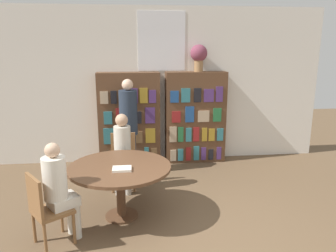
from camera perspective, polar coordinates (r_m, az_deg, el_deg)
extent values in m
cube|color=silver|center=(6.48, -1.12, 7.00)|extent=(6.40, 0.06, 3.00)
cube|color=white|center=(6.40, -1.13, 14.54)|extent=(0.90, 0.01, 1.10)
cube|color=brown|center=(6.37, -6.75, 1.25)|extent=(1.18, 0.32, 1.79)
cube|color=#2D707A|center=(6.43, -10.66, -5.43)|extent=(0.12, 0.02, 0.24)
cube|color=brown|center=(6.40, -9.39, -5.12)|extent=(0.13, 0.02, 0.30)
cube|color=#2D707A|center=(6.41, -8.03, -5.38)|extent=(0.09, 0.02, 0.23)
cube|color=#236638|center=(6.40, -6.59, -5.36)|extent=(0.12, 0.02, 0.23)
cube|color=navy|center=(6.40, -5.24, -5.33)|extent=(0.13, 0.02, 0.23)
cube|color=#2D707A|center=(6.40, -3.75, -5.01)|extent=(0.08, 0.02, 0.30)
cube|color=brown|center=(6.41, -2.44, -5.05)|extent=(0.11, 0.02, 0.28)
cube|color=#2D707A|center=(6.29, -10.32, -1.77)|extent=(0.18, 0.02, 0.31)
cube|color=black|center=(6.28, -7.85, -1.85)|extent=(0.18, 0.02, 0.28)
cube|color=brown|center=(6.29, -5.36, -2.01)|extent=(0.20, 0.02, 0.23)
cube|color=olive|center=(6.29, -3.08, -1.71)|extent=(0.19, 0.02, 0.28)
cube|color=#2D707A|center=(6.21, -10.42, 1.38)|extent=(0.16, 0.02, 0.24)
cube|color=maroon|center=(6.19, -8.02, 1.72)|extent=(0.22, 0.02, 0.30)
cube|color=black|center=(6.19, -5.50, 1.47)|extent=(0.19, 0.02, 0.23)
cube|color=#4C2D6B|center=(6.19, -3.14, 1.85)|extent=(0.18, 0.02, 0.30)
cube|color=tan|center=(6.14, -11.07, 4.87)|extent=(0.15, 0.02, 0.23)
cube|color=black|center=(6.13, -9.44, 4.95)|extent=(0.11, 0.02, 0.24)
cube|color=black|center=(6.12, -7.78, 4.97)|extent=(0.11, 0.02, 0.23)
cube|color=#4C2D6B|center=(6.12, -6.01, 5.23)|extent=(0.15, 0.02, 0.28)
cube|color=olive|center=(6.12, -4.27, 5.30)|extent=(0.15, 0.02, 0.28)
cube|color=#4C2D6B|center=(6.13, -2.72, 5.14)|extent=(0.13, 0.02, 0.24)
cube|color=brown|center=(6.49, 4.77, 1.52)|extent=(1.18, 0.32, 1.79)
cube|color=tan|center=(6.45, 0.93, -5.15)|extent=(0.11, 0.02, 0.23)
cube|color=#2D707A|center=(6.47, 2.20, -5.05)|extent=(0.11, 0.02, 0.24)
cube|color=maroon|center=(6.49, 3.55, -4.88)|extent=(0.10, 0.02, 0.27)
cube|color=#2D707A|center=(6.51, 4.96, -4.74)|extent=(0.11, 0.02, 0.29)
cube|color=#4C2D6B|center=(6.55, 6.21, -4.82)|extent=(0.09, 0.02, 0.25)
cube|color=black|center=(6.59, 7.47, -4.93)|extent=(0.09, 0.02, 0.21)
cube|color=#4C2D6B|center=(6.62, 8.86, -4.70)|extent=(0.09, 0.02, 0.25)
cube|color=tan|center=(6.32, 0.89, -1.48)|extent=(0.14, 0.02, 0.31)
cube|color=#236638|center=(6.34, 2.21, -1.49)|extent=(0.11, 0.02, 0.30)
cube|color=#2D707A|center=(6.37, 3.61, -1.54)|extent=(0.11, 0.02, 0.27)
cube|color=maroon|center=(6.40, 4.93, -1.46)|extent=(0.12, 0.02, 0.28)
cube|color=olive|center=(6.43, 6.38, -1.48)|extent=(0.10, 0.02, 0.27)
cube|color=olive|center=(6.47, 7.60, -1.53)|extent=(0.12, 0.02, 0.25)
cube|color=#2D707A|center=(6.51, 9.06, -1.48)|extent=(0.12, 0.02, 0.25)
cube|color=maroon|center=(6.25, 1.46, 1.58)|extent=(0.17, 0.02, 0.22)
cube|color=navy|center=(6.28, 3.80, 2.03)|extent=(0.17, 0.02, 0.31)
cube|color=tan|center=(6.34, 6.21, 1.69)|extent=(0.22, 0.02, 0.22)
cube|color=#236638|center=(6.40, 8.57, 1.92)|extent=(0.16, 0.02, 0.26)
cube|color=navy|center=(6.17, 1.15, 5.11)|extent=(0.16, 0.02, 0.22)
cube|color=#2D707A|center=(6.20, 3.11, 5.34)|extent=(0.17, 0.02, 0.27)
cube|color=black|center=(6.24, 5.16, 5.36)|extent=(0.14, 0.02, 0.27)
cube|color=#4C2D6B|center=(6.29, 7.12, 5.28)|extent=(0.19, 0.02, 0.25)
cube|color=#4C2D6B|center=(6.34, 8.93, 5.49)|extent=(0.13, 0.02, 0.29)
cylinder|color=#997047|center=(6.36, 5.34, 10.39)|extent=(0.17, 0.17, 0.22)
sphere|color=brown|center=(6.35, 5.39, 12.53)|extent=(0.32, 0.32, 0.32)
cylinder|color=brown|center=(4.68, -8.07, -15.15)|extent=(0.44, 0.44, 0.03)
cylinder|color=brown|center=(4.53, -8.22, -11.29)|extent=(0.12, 0.12, 0.67)
cylinder|color=brown|center=(4.39, -8.38, -7.11)|extent=(1.35, 1.35, 0.04)
cube|color=brown|center=(4.13, -19.48, -13.79)|extent=(0.56, 0.56, 0.04)
cube|color=brown|center=(3.97, -22.21, -11.25)|extent=(0.26, 0.35, 0.45)
cylinder|color=brown|center=(4.42, -18.02, -14.90)|extent=(0.04, 0.04, 0.40)
cylinder|color=brown|center=(4.15, -16.03, -16.80)|extent=(0.04, 0.04, 0.40)
cylinder|color=brown|center=(4.32, -22.30, -16.00)|extent=(0.04, 0.04, 0.40)
cylinder|color=brown|center=(4.04, -20.59, -18.05)|extent=(0.04, 0.04, 0.40)
cube|color=brown|center=(5.37, -7.79, -6.53)|extent=(0.41, 0.41, 0.04)
cube|color=brown|center=(5.46, -7.80, -3.47)|extent=(0.40, 0.04, 0.45)
cylinder|color=brown|center=(5.29, -5.92, -9.36)|extent=(0.04, 0.04, 0.40)
cylinder|color=brown|center=(5.30, -9.64, -9.41)|extent=(0.04, 0.04, 0.40)
cylinder|color=brown|center=(5.60, -5.90, -7.99)|extent=(0.04, 0.04, 0.40)
cylinder|color=brown|center=(5.61, -9.40, -8.04)|extent=(0.04, 0.04, 0.40)
cube|color=beige|center=(5.21, -7.88, -6.25)|extent=(0.27, 0.32, 0.12)
cylinder|color=beige|center=(5.19, -7.96, -2.73)|extent=(0.26, 0.26, 0.50)
sphere|color=tan|center=(5.10, -8.09, 1.02)|extent=(0.20, 0.20, 0.20)
cylinder|color=beige|center=(5.20, -7.01, -9.53)|extent=(0.10, 0.10, 0.44)
cylinder|color=beige|center=(5.21, -8.63, -9.55)|extent=(0.10, 0.10, 0.44)
cube|color=silver|center=(4.14, -17.74, -12.33)|extent=(0.42, 0.40, 0.12)
cylinder|color=silver|center=(3.99, -19.13, -8.59)|extent=(0.27, 0.27, 0.50)
sphere|color=tan|center=(3.87, -19.52, -4.00)|extent=(0.17, 0.17, 0.17)
cylinder|color=silver|center=(4.36, -16.49, -14.91)|extent=(0.10, 0.10, 0.44)
cylinder|color=silver|center=(4.24, -15.61, -15.71)|extent=(0.10, 0.10, 0.44)
cylinder|color=#232D3D|center=(6.02, -7.42, -4.76)|extent=(0.10, 0.10, 0.73)
cylinder|color=#232D3D|center=(6.02, -6.04, -4.72)|extent=(0.10, 0.10, 0.73)
cylinder|color=#232D3D|center=(5.83, -6.94, 2.34)|extent=(0.32, 0.32, 0.79)
sphere|color=#DBB293|center=(5.75, -7.08, 7.15)|extent=(0.20, 0.20, 0.20)
cylinder|color=#232D3D|center=(6.07, -6.06, 4.71)|extent=(0.07, 0.30, 0.07)
cube|color=silver|center=(4.23, -8.02, -7.41)|extent=(0.24, 0.18, 0.03)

